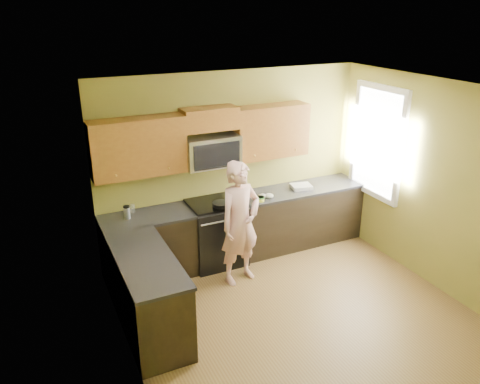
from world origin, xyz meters
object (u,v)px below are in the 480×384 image
travel_mug (128,219)px  butter_tub (260,201)px  frying_pan (222,206)px  woman (240,223)px  microwave (211,165)px  stove (216,232)px

travel_mug → butter_tub: bearing=-6.8°
butter_tub → frying_pan: bearing=178.8°
woman → microwave: bearing=85.2°
microwave → frying_pan: microwave is taller
stove → butter_tub: butter_tub is taller
stove → woman: (0.11, -0.57, 0.37)m
woman → travel_mug: (-1.34, 0.61, 0.07)m
frying_pan → butter_tub: 0.59m
butter_tub → stove: bearing=163.7°
frying_pan → butter_tub: (0.59, -0.01, -0.03)m
stove → butter_tub: 0.78m
stove → butter_tub: size_ratio=8.01×
butter_tub → woman: bearing=-142.0°
stove → microwave: (0.00, 0.12, 0.97)m
stove → microwave: microwave is taller
microwave → butter_tub: (0.61, -0.30, -0.53)m
butter_tub → travel_mug: 1.86m
microwave → butter_tub: microwave is taller
woman → travel_mug: bearing=141.9°
woman → frying_pan: (-0.09, 0.41, 0.10)m
woman → frying_pan: 0.43m
stove → woman: woman is taller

